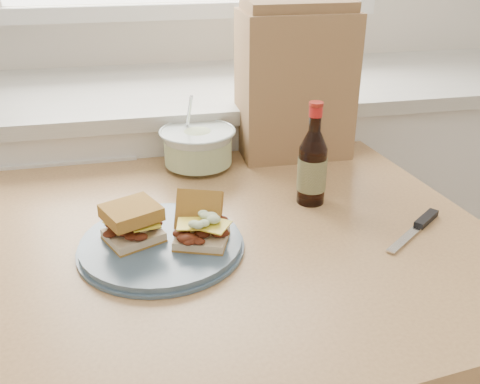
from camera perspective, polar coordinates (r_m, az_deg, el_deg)
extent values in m
cube|color=white|center=(1.90, -3.58, -2.85)|extent=(2.40, 0.60, 0.90)
cube|color=silver|center=(1.72, -4.02, 10.97)|extent=(2.50, 0.64, 0.04)
cube|color=tan|center=(1.12, -0.52, -4.36)|extent=(1.09, 1.09, 0.04)
cube|color=tan|center=(1.68, -20.01, -11.38)|extent=(0.07, 0.07, 0.78)
cube|color=tan|center=(1.83, 8.46, -6.59)|extent=(0.07, 0.07, 0.78)
cylinder|color=#465D71|center=(1.03, -8.40, -5.57)|extent=(0.31, 0.31, 0.02)
cube|color=beige|center=(1.03, -11.29, -4.56)|extent=(0.12, 0.12, 0.02)
cube|color=yellow|center=(1.02, -11.43, -3.10)|extent=(0.07, 0.07, 0.00)
cube|color=#B27A2F|center=(1.01, -11.53, -2.15)|extent=(0.12, 0.12, 0.03)
cube|color=beige|center=(1.01, -4.10, -4.90)|extent=(0.12, 0.11, 0.02)
cube|color=yellow|center=(0.99, -4.15, -3.45)|extent=(0.07, 0.07, 0.00)
cube|color=#B27A2F|center=(1.04, -4.40, -2.01)|extent=(0.11, 0.09, 0.08)
cone|color=silver|center=(1.36, -4.50, 4.57)|extent=(0.19, 0.19, 0.10)
cylinder|color=beige|center=(1.36, -4.49, 4.40)|extent=(0.17, 0.17, 0.06)
torus|color=silver|center=(1.34, -4.57, 6.50)|extent=(0.19, 0.19, 0.01)
cylinder|color=silver|center=(1.36, -5.52, 8.03)|extent=(0.02, 0.08, 0.13)
cylinder|color=black|center=(1.18, 7.65, 1.76)|extent=(0.06, 0.06, 0.13)
cone|color=black|center=(1.15, 7.90, 5.56)|extent=(0.06, 0.06, 0.04)
cylinder|color=black|center=(1.13, 8.04, 7.78)|extent=(0.03, 0.03, 0.05)
cylinder|color=red|center=(1.13, 8.09, 8.51)|extent=(0.03, 0.03, 0.02)
cylinder|color=maroon|center=(1.13, 8.14, 9.28)|extent=(0.03, 0.03, 0.01)
cylinder|color=#313E1F|center=(1.18, 7.67, 1.97)|extent=(0.06, 0.06, 0.07)
cube|color=silver|center=(1.10, 17.34, -4.65)|extent=(0.12, 0.10, 0.00)
cube|color=black|center=(1.18, 19.25, -2.72)|extent=(0.08, 0.06, 0.01)
cube|color=#9C6D4B|center=(1.43, 5.82, 11.31)|extent=(0.29, 0.19, 0.37)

